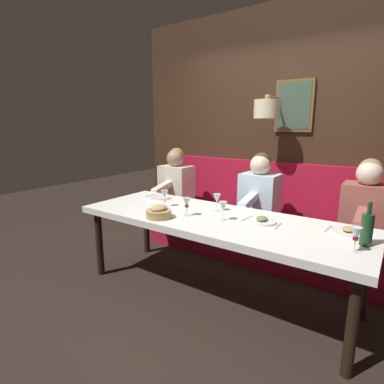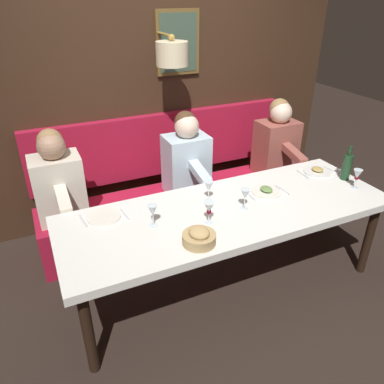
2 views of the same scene
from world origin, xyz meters
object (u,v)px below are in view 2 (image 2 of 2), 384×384
Objects in this scene: dining_table at (229,216)px; diner_middle at (57,179)px; wine_glass_2 at (209,209)px; wine_glass_3 at (357,175)px; wine_glass_1 at (209,187)px; diner_near at (186,156)px; wine_glass_0 at (153,211)px; bread_bowl at (199,237)px; diner_nearest at (277,140)px; wine_bottle at (347,167)px; wine_glass_4 at (245,195)px.

diner_middle reaches higher than dining_table.
wine_glass_2 is 1.00× the size of wine_glass_3.
wine_glass_1 is 1.24m from wine_glass_3.
wine_glass_0 is (-0.86, 0.63, 0.04)m from diner_near.
wine_glass_1 reaches higher than bread_bowl.
dining_table is 3.20× the size of diner_near.
wine_glass_1 is (-0.71, 1.15, 0.04)m from diner_nearest.
diner_near is at bearing 46.23° from wine_glass_3.
dining_table is at bearing -153.47° from wine_glass_1.
diner_near is (0.88, -0.04, 0.14)m from dining_table.
wine_glass_0 is at bearing 89.91° from wine_bottle.
diner_nearest is at bearing -52.54° from wine_glass_2.
wine_glass_0 is at bearing 106.73° from wine_glass_1.
bread_bowl is (-0.32, -0.20, -0.07)m from wine_glass_0.
diner_nearest is 4.82× the size of wine_glass_2.
dining_table is at bearing 64.65° from wine_glass_4.
wine_glass_0 is 0.39m from wine_glass_2.
diner_near reaches higher than wine_glass_2.
diner_nearest is at bearing -46.12° from wine_glass_4.
wine_glass_1 is 0.29m from wine_glass_4.
wine_glass_3 reaches higher than dining_table.
dining_table is at bearing 177.30° from diner_near.
diner_middle is 1.33m from wine_glass_2.
diner_nearest is 3.60× the size of bread_bowl.
diner_nearest is 1.35m from wine_glass_1.
dining_table is 8.45× the size of wine_bottle.
bread_bowl is at bearing 128.94° from diner_nearest.
dining_table is 15.46× the size of wine_glass_0.
wine_glass_4 is 0.56m from bread_bowl.
wine_glass_2 is 0.55× the size of wine_bottle.
wine_glass_0 is at bearing 31.96° from bread_bowl.
diner_nearest is 1.03m from wine_glass_3.
wine_glass_0 reaches higher than dining_table.
diner_nearest is at bearing -90.00° from diner_middle.
wine_glass_1 is at bearing 75.28° from wine_glass_3.
dining_table is 1.39m from diner_nearest.
wine_glass_4 is 0.75× the size of bread_bowl.
diner_nearest is at bearing -62.57° from wine_glass_0.
wine_glass_3 is 1.00× the size of wine_glass_4.
diner_nearest and diner_middle have the same top height.
wine_glass_4 is (-0.93, 0.97, 0.04)m from diner_nearest.
wine_glass_0 is 0.75× the size of bread_bowl.
bread_bowl is at bearing 101.53° from wine_bottle.
wine_glass_1 is 0.57m from bread_bowl.
diner_middle reaches higher than wine_glass_4.
wine_glass_1 reaches higher than dining_table.
diner_middle is (0.88, 1.12, 0.14)m from dining_table.
diner_nearest reaches higher than wine_glass_4.
wine_glass_1 and wine_glass_3 have the same top height.
diner_nearest reaches higher than bread_bowl.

